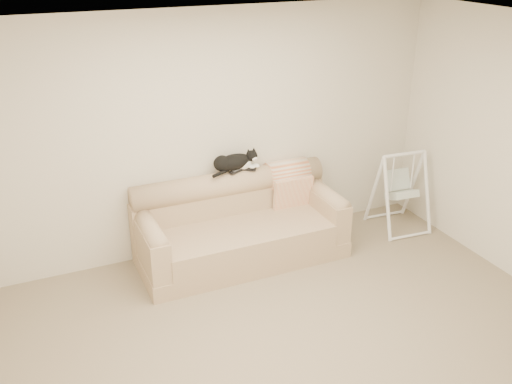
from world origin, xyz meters
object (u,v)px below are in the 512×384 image
(sofa, at_px, (239,227))
(remote_b, at_px, (248,169))
(remote_a, at_px, (237,171))
(baby_swing, at_px, (400,190))
(tuxedo_cat, at_px, (234,162))

(sofa, relative_size, remote_b, 12.96)
(remote_a, xyz_separation_m, remote_b, (0.14, 0.00, -0.00))
(sofa, height_order, baby_swing, baby_swing)
(remote_b, bearing_deg, sofa, -133.11)
(remote_a, bearing_deg, tuxedo_cat, 126.63)
(remote_b, distance_m, tuxedo_cat, 0.18)
(remote_a, relative_size, baby_swing, 0.19)
(remote_b, xyz_separation_m, tuxedo_cat, (-0.15, 0.02, 0.10))
(remote_b, bearing_deg, baby_swing, -11.20)
(sofa, xyz_separation_m, tuxedo_cat, (0.05, 0.24, 0.66))
(remote_a, bearing_deg, sofa, -107.97)
(baby_swing, bearing_deg, tuxedo_cat, 169.04)
(sofa, distance_m, baby_swing, 2.01)
(remote_a, height_order, tuxedo_cat, tuxedo_cat)
(remote_a, distance_m, remote_b, 0.14)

